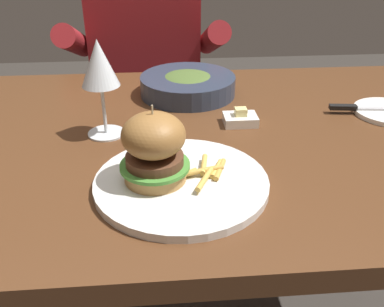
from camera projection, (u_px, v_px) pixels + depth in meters
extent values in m
cube|color=#56331C|center=(187.00, 142.00, 0.88)|extent=(1.41, 0.80, 0.04)
cylinder|color=#56331C|center=(375.00, 186.00, 1.41)|extent=(0.06, 0.06, 0.70)
cylinder|color=white|center=(181.00, 183.00, 0.70)|extent=(0.29, 0.29, 0.01)
cylinder|color=#B78447|center=(155.00, 173.00, 0.69)|extent=(0.10, 0.10, 0.02)
cylinder|color=#4C9338|center=(155.00, 165.00, 0.69)|extent=(0.11, 0.11, 0.01)
cylinder|color=brown|center=(155.00, 159.00, 0.68)|extent=(0.09, 0.09, 0.02)
ellipsoid|color=#9C6A35|center=(153.00, 135.00, 0.66)|extent=(0.10, 0.10, 0.07)
cylinder|color=#CCB78C|center=(153.00, 120.00, 0.65)|extent=(0.00, 0.00, 0.05)
cylinder|color=#E0B251|center=(217.00, 169.00, 0.72)|extent=(0.03, 0.05, 0.01)
cylinder|color=gold|center=(220.00, 170.00, 0.71)|extent=(0.03, 0.06, 0.01)
cylinder|color=gold|center=(203.00, 171.00, 0.70)|extent=(0.07, 0.03, 0.01)
cylinder|color=#E0B251|center=(204.00, 164.00, 0.72)|extent=(0.02, 0.06, 0.01)
cylinder|color=#E0B251|center=(205.00, 179.00, 0.68)|extent=(0.04, 0.06, 0.01)
cylinder|color=#E0B251|center=(181.00, 176.00, 0.70)|extent=(0.06, 0.04, 0.01)
cylinder|color=silver|center=(106.00, 133.00, 0.87)|extent=(0.07, 0.07, 0.00)
cylinder|color=silver|center=(104.00, 110.00, 0.84)|extent=(0.01, 0.01, 0.10)
cone|color=silver|center=(99.00, 63.00, 0.80)|extent=(0.07, 0.07, 0.09)
cube|color=black|center=(343.00, 107.00, 0.96)|extent=(0.06, 0.02, 0.01)
cube|color=white|center=(240.00, 120.00, 0.91)|extent=(0.07, 0.05, 0.02)
cube|color=#F4E58C|center=(241.00, 112.00, 0.90)|extent=(0.02, 0.02, 0.02)
cylinder|color=#2D384C|center=(188.00, 85.00, 1.05)|extent=(0.23, 0.23, 0.05)
ellipsoid|color=#4C662D|center=(188.00, 78.00, 1.04)|extent=(0.13, 0.13, 0.02)
cube|color=#282833|center=(152.00, 173.00, 1.71)|extent=(0.30, 0.22, 0.46)
cube|color=maroon|center=(146.00, 52.00, 1.47)|extent=(0.36, 0.20, 0.52)
cylinder|color=maroon|center=(75.00, 42.00, 1.35)|extent=(0.07, 0.34, 0.18)
cylinder|color=maroon|center=(212.00, 39.00, 1.39)|extent=(0.07, 0.34, 0.18)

